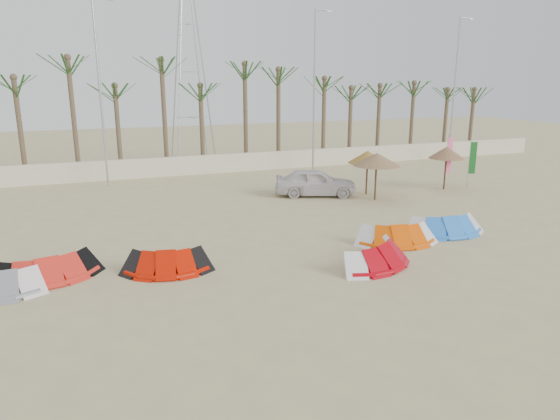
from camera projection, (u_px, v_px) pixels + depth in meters
name	position (u px, v px, depth m)	size (l,w,h in m)	color
ground	(352.00, 298.00, 15.06)	(120.00, 120.00, 0.00)	tan
boundary_wall	(197.00, 165.00, 34.73)	(60.00, 0.30, 1.30)	beige
palm_line	(198.00, 79.00, 34.85)	(52.00, 4.00, 7.70)	brown
lamp_b	(101.00, 91.00, 29.53)	(1.25, 0.14, 11.00)	#A5A8AD
lamp_c	(315.00, 89.00, 34.45)	(1.25, 0.14, 11.00)	#A5A8AD
lamp_d	(455.00, 88.00, 38.67)	(1.25, 0.14, 11.00)	#A5A8AD
pylon	(194.00, 161.00, 40.65)	(3.00, 3.00, 14.00)	#A5A8AD
kite_red_left	(47.00, 265.00, 16.60)	(3.62, 2.11, 0.90)	red
kite_red_mid	(165.00, 259.00, 17.20)	(3.23, 2.04, 0.90)	#B81100
kite_red_right	(373.00, 252.00, 17.85)	(3.76, 2.69, 0.90)	#AC030E
kite_orange	(393.00, 232.00, 20.20)	(3.50, 2.15, 0.90)	#E54D01
kite_blue	(442.00, 223.00, 21.48)	(3.54, 1.89, 0.90)	blue
parasol_left	(377.00, 159.00, 26.89)	(2.55, 2.55, 2.59)	#4C331E
parasol_mid	(368.00, 157.00, 28.24)	(2.25, 2.25, 2.52)	#4C331E
parasol_right	(447.00, 153.00, 29.57)	(2.11, 2.11, 2.57)	#4C331E
flag_pink	(449.00, 157.00, 29.80)	(0.45, 0.10, 3.27)	#A5A8AD
flag_green	(472.00, 159.00, 30.13)	(0.45, 0.13, 2.96)	#A5A8AD
car	(316.00, 182.00, 28.25)	(1.84, 4.57, 1.56)	silver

